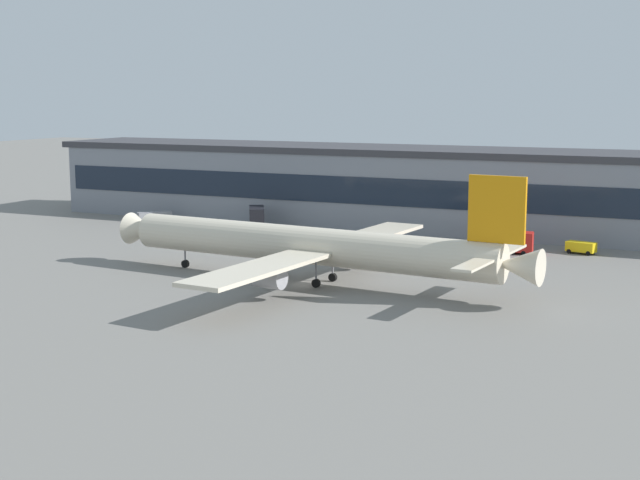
{
  "coord_description": "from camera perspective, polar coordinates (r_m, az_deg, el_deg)",
  "views": [
    {
      "loc": [
        49.71,
        -101.53,
        24.25
      ],
      "look_at": [
        -0.45,
        5.54,
        5.0
      ],
      "focal_mm": 50.42,
      "sensor_mm": 36.0,
      "label": 1
    }
  ],
  "objects": [
    {
      "name": "catering_truck",
      "position": [
        162.26,
        -4.04,
        1.45
      ],
      "size": [
        5.85,
        7.54,
        4.15
      ],
      "color": "black",
      "rests_on": "ground_plane"
    },
    {
      "name": "ground_plane",
      "position": [
        115.62,
        -0.96,
        -2.86
      ],
      "size": [
        600.0,
        600.0,
        0.0
      ],
      "primitive_type": "plane",
      "color": "slate"
    },
    {
      "name": "fuel_truck",
      "position": [
        141.34,
        11.6,
        -0.05
      ],
      "size": [
        8.68,
        3.8,
        3.35
      ],
      "color": "red",
      "rests_on": "ground_plane"
    },
    {
      "name": "terminal_building",
      "position": [
        164.73,
        7.42,
        3.27
      ],
      "size": [
        155.21,
        20.4,
        14.59
      ],
      "color": "gray",
      "rests_on": "ground_plane"
    },
    {
      "name": "belt_loader",
      "position": [
        174.91,
        -10.5,
        1.5
      ],
      "size": [
        5.76,
        6.1,
        1.95
      ],
      "color": "gray",
      "rests_on": "ground_plane"
    },
    {
      "name": "follow_me_car",
      "position": [
        143.45,
        16.2,
        -0.41
      ],
      "size": [
        4.72,
        2.88,
        1.85
      ],
      "color": "yellow",
      "rests_on": "ground_plane"
    },
    {
      "name": "airliner",
      "position": [
        115.78,
        -0.43,
        -0.38
      ],
      "size": [
        60.85,
        52.59,
        15.08
      ],
      "color": "beige",
      "rests_on": "ground_plane"
    }
  ]
}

